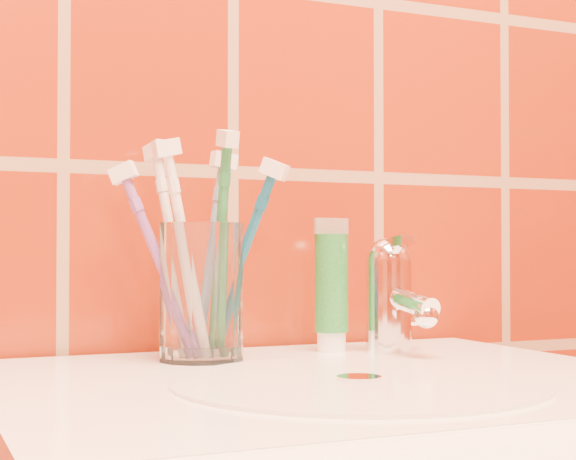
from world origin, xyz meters
name	(u,v)px	position (x,y,z in m)	size (l,w,h in m)	color
glass_tumbler	(201,292)	(-0.07, 1.10, 0.92)	(0.08, 0.08, 0.13)	white
toothpaste_tube	(331,289)	(0.08, 1.12, 0.92)	(0.04, 0.04, 0.14)	white
faucet	(391,291)	(0.14, 1.09, 0.91)	(0.05, 0.11, 0.12)	white
toothbrush_0	(240,262)	(-0.04, 1.08, 0.94)	(0.08, 0.07, 0.20)	navy
toothbrush_1	(174,250)	(-0.09, 1.12, 0.96)	(0.05, 0.08, 0.22)	silver
toothbrush_2	(220,248)	(-0.06, 1.08, 0.96)	(0.03, 0.06, 0.22)	#20783F
toothbrush_3	(186,253)	(-0.09, 1.09, 0.95)	(0.06, 0.03, 0.21)	white
toothbrush_4	(210,256)	(-0.06, 1.11, 0.95)	(0.05, 0.03, 0.21)	#678AB8
toothbrush_5	(160,264)	(-0.11, 1.11, 0.94)	(0.09, 0.06, 0.19)	#7D4CA3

